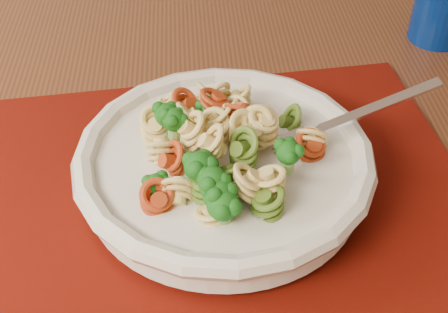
# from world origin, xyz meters

# --- Properties ---
(dining_table) EXTENTS (1.43, 1.14, 0.77)m
(dining_table) POSITION_xyz_m (0.79, 0.77, 0.65)
(dining_table) COLOR #562F18
(dining_table) RESTS_ON ground
(placemat) EXTENTS (0.57, 0.52, 0.00)m
(placemat) POSITION_xyz_m (0.84, 0.67, 0.77)
(placemat) COLOR #500E03
(placemat) RESTS_ON dining_table
(pasta_bowl) EXTENTS (0.26, 0.26, 0.05)m
(pasta_bowl) POSITION_xyz_m (0.85, 0.68, 0.80)
(pasta_bowl) COLOR beige
(pasta_bowl) RESTS_ON placemat
(pasta_broccoli_heap) EXTENTS (0.22, 0.22, 0.06)m
(pasta_broccoli_heap) POSITION_xyz_m (0.85, 0.68, 0.82)
(pasta_broccoli_heap) COLOR #E3CD70
(pasta_broccoli_heap) RESTS_ON pasta_bowl
(fork) EXTENTS (0.18, 0.10, 0.08)m
(fork) POSITION_xyz_m (0.90, 0.71, 0.82)
(fork) COLOR silver
(fork) RESTS_ON pasta_bowl
(tumbler) EXTENTS (0.07, 0.07, 0.09)m
(tumbler) POSITION_xyz_m (1.04, 1.00, 0.81)
(tumbler) COLOR navy
(tumbler) RESTS_ON dining_table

